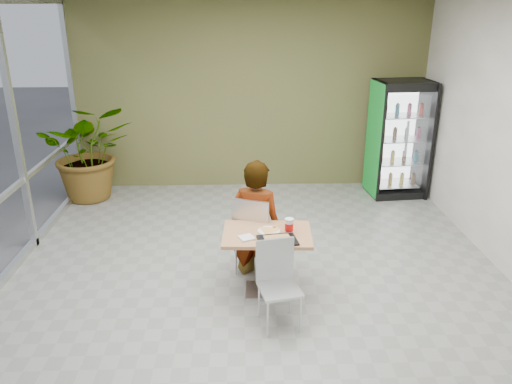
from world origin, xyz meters
TOP-DOWN VIEW (x-y plane):
  - ground at (0.00, 0.00)m, footprint 7.00×7.00m
  - room_envelope at (0.00, 0.00)m, footprint 6.00×7.00m
  - dining_table at (0.09, -0.13)m, footprint 0.99×0.72m
  - chair_far at (-0.05, 0.30)m, footprint 0.57×0.57m
  - chair_near at (0.17, -0.66)m, footprint 0.47×0.47m
  - seated_woman at (-0.01, 0.35)m, footprint 0.74×0.61m
  - pizza_plate at (0.11, -0.09)m, footprint 0.34×0.34m
  - soda_cup at (0.33, -0.14)m, footprint 0.10×0.10m
  - napkin_stack at (-0.13, -0.26)m, footprint 0.20×0.20m
  - cafeteria_tray at (0.19, -0.34)m, footprint 0.44×0.35m
  - beverage_fridge at (2.47, 2.95)m, footprint 0.94×0.75m
  - potted_plant at (-2.67, 2.96)m, footprint 1.70×1.55m

SIDE VIEW (x-z plane):
  - ground at x=0.00m, z-range 0.00..0.00m
  - chair_near at x=0.17m, z-range 0.08..0.97m
  - dining_table at x=0.09m, z-range 0.16..0.91m
  - seated_woman at x=-0.01m, z-range -0.30..1.43m
  - chair_far at x=-0.05m, z-range 0.09..1.09m
  - napkin_stack at x=-0.13m, z-range 0.75..0.77m
  - cafeteria_tray at x=0.19m, z-range 0.75..0.77m
  - pizza_plate at x=0.11m, z-range 0.75..0.78m
  - potted_plant at x=-2.67m, z-range 0.00..1.61m
  - soda_cup at x=0.33m, z-range 0.75..0.92m
  - beverage_fridge at x=2.47m, z-range 0.00..1.93m
  - room_envelope at x=0.00m, z-range 0.00..3.20m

